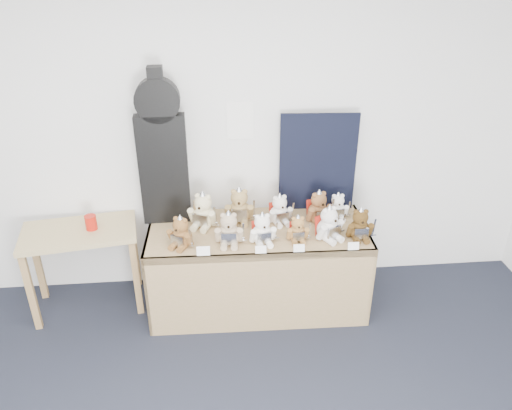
{
  "coord_description": "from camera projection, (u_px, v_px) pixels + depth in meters",
  "views": [
    {
      "loc": [
        0.29,
        -1.24,
        2.69
      ],
      "look_at": [
        0.59,
        2.0,
        0.98
      ],
      "focal_mm": 35.0,
      "sensor_mm": 36.0,
      "label": 1
    }
  ],
  "objects": [
    {
      "name": "side_table",
      "position": [
        81.0,
        244.0,
        3.91
      ],
      "size": [
        0.93,
        0.6,
        0.72
      ],
      "rotation": [
        0.0,
        0.0,
        0.15
      ],
      "color": "tan",
      "rests_on": "floor"
    },
    {
      "name": "teddy_back_far_left",
      "position": [
        200.0,
        213.0,
        3.92
      ],
      "size": [
        0.19,
        0.18,
        0.23
      ],
      "rotation": [
        0.0,
        0.0,
        -0.32
      ],
      "color": "#9D7849",
      "rests_on": "display_table"
    },
    {
      "name": "entry_card_d",
      "position": [
        353.0,
        246.0,
        3.61
      ],
      "size": [
        0.08,
        0.02,
        0.06
      ],
      "primitive_type": "cube",
      "rotation": [
        -0.24,
        0.0,
        -0.02
      ],
      "color": "white",
      "rests_on": "display_table"
    },
    {
      "name": "teddy_back_end",
      "position": [
        337.0,
        207.0,
        4.0
      ],
      "size": [
        0.2,
        0.16,
        0.24
      ],
      "rotation": [
        0.0,
        0.0,
        -0.0
      ],
      "color": "white",
      "rests_on": "display_table"
    },
    {
      "name": "room_shell",
      "position": [
        240.0,
        121.0,
        3.87
      ],
      "size": [
        6.0,
        6.0,
        6.0
      ],
      "color": "silver",
      "rests_on": "floor"
    },
    {
      "name": "teddy_back_left",
      "position": [
        203.0,
        212.0,
        3.87
      ],
      "size": [
        0.25,
        0.25,
        0.32
      ],
      "rotation": [
        0.0,
        0.0,
        -0.39
      ],
      "color": "beige",
      "rests_on": "display_table"
    },
    {
      "name": "teddy_front_right",
      "position": [
        298.0,
        230.0,
        3.7
      ],
      "size": [
        0.19,
        0.15,
        0.23
      ],
      "rotation": [
        0.0,
        0.0,
        0.0
      ],
      "color": "#9F703C",
      "rests_on": "display_table"
    },
    {
      "name": "red_cup",
      "position": [
        91.0,
        222.0,
        3.84
      ],
      "size": [
        0.09,
        0.09,
        0.12
      ],
      "primitive_type": "cylinder",
      "color": "red",
      "rests_on": "side_table"
    },
    {
      "name": "display_table",
      "position": [
        258.0,
        251.0,
        3.89
      ],
      "size": [
        1.73,
        0.75,
        0.71
      ],
      "rotation": [
        0.0,
        0.0,
        -0.02
      ],
      "color": "olive",
      "rests_on": "floor"
    },
    {
      "name": "teddy_back_centre_left",
      "position": [
        239.0,
        207.0,
        3.94
      ],
      "size": [
        0.26,
        0.22,
        0.32
      ],
      "rotation": [
        0.0,
        0.0,
        -0.1
      ],
      "color": "#A38551",
      "rests_on": "display_table"
    },
    {
      "name": "teddy_front_end",
      "position": [
        360.0,
        225.0,
        3.72
      ],
      "size": [
        0.22,
        0.18,
        0.28
      ],
      "rotation": [
        0.0,
        0.0,
        -0.02
      ],
      "color": "#4E361A",
      "rests_on": "display_table"
    },
    {
      "name": "teddy_front_centre",
      "position": [
        262.0,
        230.0,
        3.66
      ],
      "size": [
        0.23,
        0.2,
        0.27
      ],
      "rotation": [
        0.0,
        0.0,
        0.16
      ],
      "color": "white",
      "rests_on": "display_table"
    },
    {
      "name": "teddy_front_left",
      "position": [
        229.0,
        230.0,
        3.65
      ],
      "size": [
        0.24,
        0.19,
        0.29
      ],
      "rotation": [
        0.0,
        0.0,
        -0.06
      ],
      "color": "tan",
      "rests_on": "display_table"
    },
    {
      "name": "entry_card_c",
      "position": [
        299.0,
        248.0,
        3.58
      ],
      "size": [
        0.08,
        0.02,
        0.06
      ],
      "primitive_type": "cube",
      "rotation": [
        -0.24,
        0.0,
        -0.02
      ],
      "color": "white",
      "rests_on": "display_table"
    },
    {
      "name": "navy_board",
      "position": [
        318.0,
        163.0,
        4.0
      ],
      "size": [
        0.62,
        0.06,
        0.82
      ],
      "primitive_type": "cube",
      "rotation": [
        0.0,
        0.0,
        -0.06
      ],
      "color": "black",
      "rests_on": "display_table"
    },
    {
      "name": "entry_card_a",
      "position": [
        203.0,
        251.0,
        3.54
      ],
      "size": [
        0.1,
        0.02,
        0.07
      ],
      "primitive_type": "cube",
      "rotation": [
        -0.24,
        0.0,
        -0.02
      ],
      "color": "white",
      "rests_on": "display_table"
    },
    {
      "name": "teddy_front_far_left",
      "position": [
        181.0,
        233.0,
        3.62
      ],
      "size": [
        0.21,
        0.22,
        0.27
      ],
      "rotation": [
        0.0,
        0.0,
        -0.49
      ],
      "color": "brown",
      "rests_on": "display_table"
    },
    {
      "name": "guitar_case",
      "position": [
        162.0,
        150.0,
        3.74
      ],
      "size": [
        0.37,
        0.12,
        1.22
      ],
      "rotation": [
        0.0,
        0.0,
        0.02
      ],
      "color": "black",
      "rests_on": "display_table"
    },
    {
      "name": "teddy_back_right",
      "position": [
        319.0,
        208.0,
        3.95
      ],
      "size": [
        0.24,
        0.22,
        0.29
      ],
      "rotation": [
        0.0,
        0.0,
        0.3
      ],
      "color": "brown",
      "rests_on": "display_table"
    },
    {
      "name": "teddy_front_far_right",
      "position": [
        329.0,
        224.0,
        3.71
      ],
      "size": [
        0.25,
        0.24,
        0.3
      ],
      "rotation": [
        0.0,
        0.0,
        0.49
      ],
      "color": "white",
      "rests_on": "display_table"
    },
    {
      "name": "entry_card_b",
      "position": [
        261.0,
        250.0,
        3.57
      ],
      "size": [
        0.08,
        0.02,
        0.06
      ],
      "primitive_type": "cube",
      "rotation": [
        -0.24,
        0.0,
        -0.02
      ],
      "color": "white",
      "rests_on": "display_table"
    },
    {
      "name": "teddy_back_centre_right",
      "position": [
        280.0,
        210.0,
        3.93
      ],
      "size": [
        0.23,
        0.2,
        0.27
      ],
      "rotation": [
        0.0,
        0.0,
        0.24
      ],
      "color": "white",
      "rests_on": "display_table"
    }
  ]
}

